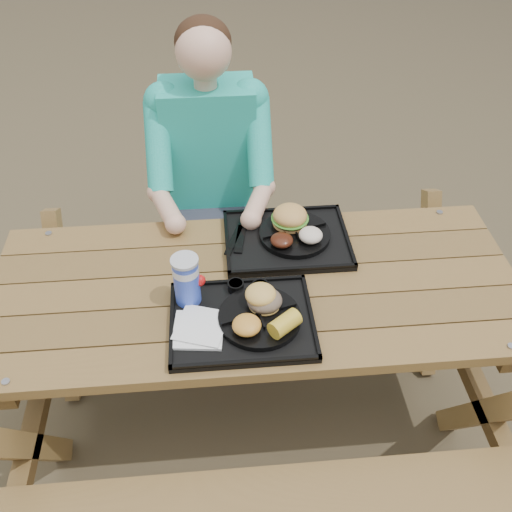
{
  "coord_description": "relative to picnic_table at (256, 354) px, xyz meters",
  "views": [
    {
      "loc": [
        -0.12,
        -1.37,
        2.11
      ],
      "look_at": [
        0.0,
        0.0,
        0.88
      ],
      "focal_mm": 40.0,
      "sensor_mm": 36.0,
      "label": 1
    }
  ],
  "objects": [
    {
      "name": "diner",
      "position": [
        -0.13,
        0.72,
        0.27
      ],
      "size": [
        0.48,
        0.84,
        1.28
      ],
      "primitive_type": null,
      "color": "#1CA1C7",
      "rests_on": "ground"
    },
    {
      "name": "tray_far",
      "position": [
        0.13,
        0.21,
        0.39
      ],
      "size": [
        0.45,
        0.35,
        0.02
      ],
      "primitive_type": "cube",
      "color": "black",
      "rests_on": "picnic_table"
    },
    {
      "name": "plate_near",
      "position": [
        -0.0,
        -0.18,
        0.41
      ],
      "size": [
        0.26,
        0.26,
        0.02
      ],
      "primitive_type": "cylinder",
      "color": "black",
      "rests_on": "tray_near"
    },
    {
      "name": "condiment_bbq",
      "position": [
        -0.07,
        -0.04,
        0.41
      ],
      "size": [
        0.05,
        0.05,
        0.03
      ],
      "primitive_type": "cylinder",
      "color": "#340A05",
      "rests_on": "tray_near"
    },
    {
      "name": "picnic_table",
      "position": [
        0.0,
        0.0,
        0.0
      ],
      "size": [
        1.8,
        1.49,
        0.75
      ],
      "primitive_type": null,
      "color": "#999999",
      "rests_on": "ground"
    },
    {
      "name": "napkin_stack",
      "position": [
        -0.2,
        -0.21,
        0.4
      ],
      "size": [
        0.17,
        0.17,
        0.02
      ],
      "primitive_type": "cube",
      "rotation": [
        0.0,
        0.0,
        -0.11
      ],
      "color": "white",
      "rests_on": "tray_near"
    },
    {
      "name": "cutlery_far",
      "position": [
        -0.04,
        0.22,
        0.4
      ],
      "size": [
        0.06,
        0.17,
        0.01
      ],
      "primitive_type": "cube",
      "rotation": [
        0.0,
        0.0,
        -0.18
      ],
      "color": "black",
      "rests_on": "tray_far"
    },
    {
      "name": "baked_beans",
      "position": [
        0.1,
        0.16,
        0.43
      ],
      "size": [
        0.08,
        0.08,
        0.04
      ],
      "primitive_type": "ellipsoid",
      "color": "#42190D",
      "rests_on": "plate_far"
    },
    {
      "name": "potato_salad",
      "position": [
        0.21,
        0.17,
        0.44
      ],
      "size": [
        0.09,
        0.09,
        0.05
      ],
      "primitive_type": "ellipsoid",
      "color": "#F2E2CD",
      "rests_on": "plate_far"
    },
    {
      "name": "sandwich",
      "position": [
        0.02,
        -0.14,
        0.47
      ],
      "size": [
        0.1,
        0.1,
        0.11
      ],
      "primitive_type": null,
      "color": "#E9B252",
      "rests_on": "plate_near"
    },
    {
      "name": "corn_cob",
      "position": [
        0.07,
        -0.24,
        0.44
      ],
      "size": [
        0.13,
        0.13,
        0.06
      ],
      "primitive_type": null,
      "rotation": [
        0.0,
        0.0,
        0.65
      ],
      "color": "yellow",
      "rests_on": "plate_near"
    },
    {
      "name": "burger",
      "position": [
        0.15,
        0.27,
        0.47
      ],
      "size": [
        0.13,
        0.13,
        0.11
      ],
      "primitive_type": null,
      "color": "#D7994C",
      "rests_on": "plate_far"
    },
    {
      "name": "soda_cup",
      "position": [
        -0.23,
        -0.07,
        0.48
      ],
      "size": [
        0.08,
        0.08,
        0.17
      ],
      "primitive_type": "cylinder",
      "color": "blue",
      "rests_on": "tray_near"
    },
    {
      "name": "mac_cheese",
      "position": [
        -0.05,
        -0.23,
        0.44
      ],
      "size": [
        0.09,
        0.09,
        0.04
      ],
      "primitive_type": "ellipsoid",
      "color": "gold",
      "rests_on": "plate_near"
    },
    {
      "name": "plate_far",
      "position": [
        0.16,
        0.22,
        0.41
      ],
      "size": [
        0.26,
        0.26,
        0.02
      ],
      "primitive_type": "cylinder",
      "color": "black",
      "rests_on": "tray_far"
    },
    {
      "name": "condiment_mustard",
      "position": [
        0.01,
        -0.05,
        0.41
      ],
      "size": [
        0.06,
        0.06,
        0.03
      ],
      "primitive_type": "cylinder",
      "color": "gold",
      "rests_on": "tray_near"
    },
    {
      "name": "ground",
      "position": [
        0.0,
        0.0,
        -0.38
      ],
      "size": [
        60.0,
        60.0,
        0.0
      ],
      "primitive_type": "plane",
      "color": "#999999",
      "rests_on": "ground"
    },
    {
      "name": "tray_near",
      "position": [
        -0.06,
        -0.17,
        0.39
      ],
      "size": [
        0.45,
        0.35,
        0.02
      ],
      "primitive_type": "cube",
      "color": "black",
      "rests_on": "picnic_table"
    }
  ]
}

